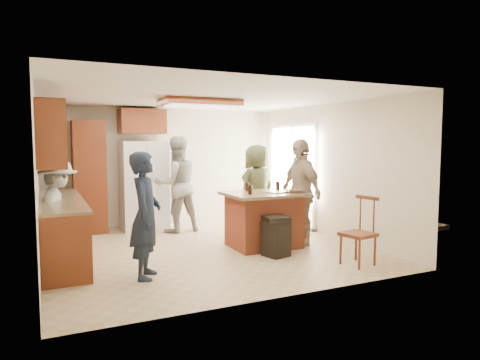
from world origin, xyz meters
name	(u,v)px	position (x,y,z in m)	size (l,w,h in m)	color
room_shell	(350,180)	(4.37, 1.64, 0.87)	(8.00, 5.20, 5.00)	tan
person_front_left	(146,215)	(-1.23, -1.12, 0.83)	(0.60, 0.44, 1.66)	#182131
person_behind_left	(176,184)	(-0.03, 1.54, 0.95)	(0.92, 0.57, 1.90)	gray
person_behind_right	(257,189)	(1.38, 0.80, 0.87)	(0.85, 0.55, 1.74)	#363B22
person_side_right	(300,192)	(1.61, -0.40, 0.92)	(1.08, 0.55, 1.84)	tan
person_counter	(58,210)	(-2.24, 0.26, 0.77)	(0.99, 0.46, 1.53)	gray
left_cabinetry	(57,196)	(-2.24, 0.40, 0.96)	(0.64, 3.00, 2.30)	maroon
back_wall_units	(103,163)	(-1.33, 2.20, 1.38)	(1.80, 0.60, 2.45)	maroon
refrigerator	(144,185)	(-0.55, 2.12, 0.90)	(0.90, 0.76, 1.80)	white
kitchen_island	(264,219)	(0.96, -0.28, 0.47)	(1.28, 1.03, 0.93)	#AA4A2B
island_items	(278,190)	(1.20, -0.34, 0.96)	(0.95, 0.71, 0.15)	silver
trash_bin	(276,236)	(0.85, -0.91, 0.32)	(0.41, 0.41, 0.63)	black
spindle_chair	(359,234)	(1.70, -1.83, 0.45)	(0.49, 0.49, 0.99)	maroon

